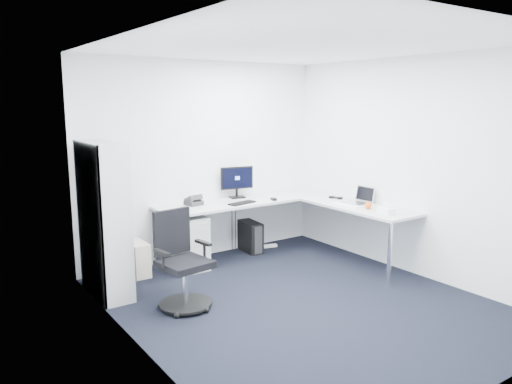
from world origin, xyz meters
TOP-DOWN VIEW (x-y plane):
  - ground at (0.00, 0.00)m, footprint 4.20×4.20m
  - ceiling at (0.00, 0.00)m, footprint 4.20×4.20m
  - wall_back at (0.00, 2.10)m, footprint 3.60×0.02m
  - wall_front at (0.00, -2.10)m, footprint 3.60×0.02m
  - wall_left at (-1.80, 0.00)m, footprint 0.02×4.20m
  - wall_right at (1.80, 0.00)m, footprint 0.02×4.20m
  - l_desk at (0.55, 1.40)m, footprint 2.74×1.53m
  - drawer_pedestal at (-0.51, 1.73)m, footprint 0.46×0.57m
  - bookshelf at (-1.62, 1.45)m, footprint 0.34×0.86m
  - task_chair at (-1.08, 0.59)m, footprint 0.65×0.65m
  - black_pc_tower at (0.62, 1.87)m, footprint 0.24×0.47m
  - beige_pc_tower at (-1.11, 1.86)m, footprint 0.21×0.45m
  - power_strip at (0.90, 1.88)m, footprint 0.36×0.14m
  - monitor at (0.45, 1.94)m, footprint 0.50×0.25m
  - black_keyboard at (0.28, 1.56)m, footprint 0.42×0.21m
  - mouse at (0.77, 1.51)m, footprint 0.09×0.12m
  - desk_phone at (-0.30, 1.86)m, footprint 0.22×0.22m
  - laptop at (1.52, 0.69)m, footprint 0.33×0.32m
  - white_keyboard at (1.34, 0.68)m, footprint 0.16×0.44m
  - headphones at (1.56, 1.10)m, footprint 0.18×0.22m
  - orange_fruit at (1.42, 0.37)m, footprint 0.09×0.09m
  - tissue_box at (1.40, 0.05)m, footprint 0.16×0.24m

SIDE VIEW (x-z plane):
  - ground at x=0.00m, z-range 0.00..0.00m
  - power_strip at x=0.90m, z-range 0.00..0.04m
  - beige_pc_tower at x=-1.11m, z-range 0.00..0.42m
  - black_pc_tower at x=0.62m, z-range 0.00..0.44m
  - drawer_pedestal at x=-0.51m, z-range 0.00..0.70m
  - l_desk at x=0.55m, z-range 0.00..0.80m
  - task_chair at x=-1.08m, z-range 0.00..1.03m
  - white_keyboard at x=1.34m, z-range 0.80..0.81m
  - black_keyboard at x=0.28m, z-range 0.80..0.82m
  - mouse at x=0.77m, z-range 0.80..0.83m
  - headphones at x=1.56m, z-range 0.80..0.85m
  - tissue_box at x=1.40m, z-range 0.80..0.88m
  - orange_fruit at x=1.42m, z-range 0.80..0.89m
  - bookshelf at x=-1.62m, z-range 0.00..1.73m
  - desk_phone at x=-0.30m, z-range 0.80..0.94m
  - laptop at x=1.52m, z-range 0.80..1.03m
  - monitor at x=0.45m, z-range 0.80..1.26m
  - wall_back at x=0.00m, z-range 0.00..2.70m
  - wall_front at x=0.00m, z-range 0.00..2.70m
  - wall_left at x=-1.80m, z-range 0.00..2.70m
  - wall_right at x=1.80m, z-range 0.00..2.70m
  - ceiling at x=0.00m, z-range 2.70..2.70m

